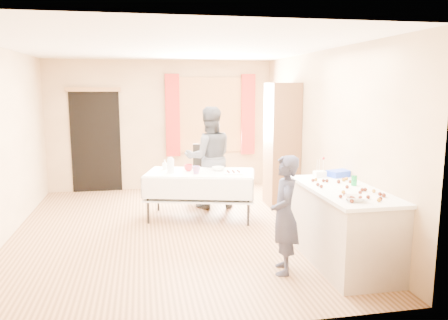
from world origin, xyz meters
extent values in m
cube|color=#9E7047|center=(0.00, 0.00, -0.01)|extent=(4.50, 5.50, 0.02)
cube|color=white|center=(0.00, 0.00, 2.61)|extent=(4.50, 5.50, 0.02)
cube|color=tan|center=(0.00, 2.76, 1.30)|extent=(4.50, 0.02, 2.60)
cube|color=tan|center=(0.00, -2.76, 1.30)|extent=(4.50, 0.02, 2.60)
cube|color=tan|center=(2.26, 0.00, 1.30)|extent=(0.02, 5.50, 2.60)
cube|color=olive|center=(1.00, 2.72, 1.50)|extent=(1.32, 0.06, 1.52)
cube|color=white|center=(1.00, 2.71, 1.50)|extent=(1.20, 0.02, 1.40)
cube|color=red|center=(0.22, 2.67, 1.50)|extent=(0.28, 0.06, 1.65)
cube|color=red|center=(1.78, 2.67, 1.50)|extent=(0.28, 0.06, 1.65)
cube|color=black|center=(-1.30, 2.73, 1.00)|extent=(0.95, 0.04, 2.00)
cube|color=olive|center=(-1.30, 2.70, 2.02)|extent=(1.05, 0.06, 0.08)
cube|color=brown|center=(1.99, 1.05, 1.07)|extent=(0.50, 0.60, 2.14)
cube|color=#B8A999|center=(1.89, -1.59, 0.43)|extent=(0.72, 1.60, 0.86)
cube|color=white|center=(1.89, -1.59, 0.89)|extent=(0.79, 1.66, 0.04)
cube|color=white|center=(0.48, 0.52, 0.73)|extent=(1.80, 1.22, 0.04)
cube|color=black|center=(0.64, 1.60, 0.45)|extent=(0.56, 0.56, 0.06)
cube|color=black|center=(0.72, 1.77, 0.72)|extent=(0.40, 0.21, 0.60)
imported|color=#25273D|center=(1.13, -1.70, 0.67)|extent=(0.62, 0.53, 1.33)
imported|color=black|center=(0.72, 1.13, 0.87)|extent=(0.87, 0.69, 1.74)
cylinder|color=#15943F|center=(2.06, -1.48, 0.97)|extent=(0.08, 0.08, 0.12)
imported|color=white|center=(1.73, -2.14, 0.94)|extent=(0.38, 0.38, 0.05)
cube|color=white|center=(1.85, -0.95, 0.95)|extent=(0.16, 0.12, 0.08)
cube|color=blue|center=(2.12, -0.95, 0.95)|extent=(0.35, 0.28, 0.08)
cylinder|color=silver|center=(0.02, 0.52, 0.86)|extent=(0.12, 0.12, 0.22)
imported|color=red|center=(0.31, 0.62, 0.80)|extent=(0.23, 0.23, 0.11)
imported|color=red|center=(0.40, 0.37, 0.81)|extent=(0.21, 0.21, 0.12)
imported|color=white|center=(0.77, 0.57, 0.78)|extent=(0.38, 0.38, 0.06)
cube|color=white|center=(0.96, 0.27, 0.76)|extent=(0.31, 0.24, 0.02)
imported|color=white|center=(-0.05, 0.85, 0.83)|extent=(0.12, 0.12, 0.15)
sphere|color=#3F2314|center=(2.10, -1.86, 0.93)|extent=(0.04, 0.04, 0.04)
sphere|color=#38130A|center=(2.09, -2.00, 0.93)|extent=(0.04, 0.04, 0.04)
sphere|color=#38130A|center=(1.65, -1.20, 0.93)|extent=(0.04, 0.04, 0.04)
sphere|color=#38130A|center=(2.10, -2.07, 0.93)|extent=(0.04, 0.04, 0.04)
sphere|color=#38130A|center=(1.66, -2.12, 0.93)|extent=(0.04, 0.04, 0.04)
sphere|color=#38130A|center=(1.81, -2.11, 0.93)|extent=(0.04, 0.04, 0.04)
sphere|color=#3F2314|center=(2.10, -1.19, 0.93)|extent=(0.04, 0.04, 0.04)
sphere|color=#38130A|center=(1.92, -1.90, 0.93)|extent=(0.04, 0.04, 0.04)
sphere|color=#38130A|center=(1.63, -2.02, 0.93)|extent=(0.04, 0.04, 0.04)
sphere|color=#38130A|center=(2.05, -1.21, 0.93)|extent=(0.04, 0.04, 0.04)
sphere|color=#38130A|center=(2.11, -2.04, 0.93)|extent=(0.04, 0.04, 0.04)
sphere|color=#38130A|center=(1.62, -1.54, 0.93)|extent=(0.04, 0.04, 0.04)
sphere|color=#3F2314|center=(1.95, -2.23, 0.93)|extent=(0.04, 0.04, 0.04)
sphere|color=#38130A|center=(1.72, -2.11, 0.93)|extent=(0.04, 0.04, 0.04)
sphere|color=#38130A|center=(1.71, -1.95, 0.93)|extent=(0.04, 0.04, 0.04)
sphere|color=#38130A|center=(1.66, -2.21, 0.93)|extent=(0.04, 0.04, 0.04)
sphere|color=#38130A|center=(1.94, -1.31, 0.93)|extent=(0.04, 0.04, 0.04)
sphere|color=#38130A|center=(1.90, -1.61, 0.93)|extent=(0.04, 0.04, 0.04)
sphere|color=#3F2314|center=(1.70, -1.17, 0.93)|extent=(0.04, 0.04, 0.04)
sphere|color=#38130A|center=(1.77, -1.24, 0.93)|extent=(0.04, 0.04, 0.04)
sphere|color=#38130A|center=(2.07, -1.36, 0.93)|extent=(0.04, 0.04, 0.04)
sphere|color=#38130A|center=(1.99, -2.18, 0.93)|extent=(0.04, 0.04, 0.04)
sphere|color=#38130A|center=(1.71, -2.16, 0.93)|extent=(0.04, 0.04, 0.04)
sphere|color=#38130A|center=(1.62, -1.44, 0.93)|extent=(0.04, 0.04, 0.04)
sphere|color=#3F2314|center=(2.04, -1.25, 0.93)|extent=(0.04, 0.04, 0.04)
sphere|color=#38130A|center=(1.92, -1.35, 0.93)|extent=(0.04, 0.04, 0.04)
sphere|color=#38130A|center=(2.00, -1.78, 0.93)|extent=(0.04, 0.04, 0.04)
sphere|color=#38130A|center=(2.04, -1.78, 0.93)|extent=(0.04, 0.04, 0.04)
sphere|color=#38130A|center=(1.81, -1.26, 0.93)|extent=(0.04, 0.04, 0.04)
sphere|color=#38130A|center=(1.90, -1.62, 0.93)|extent=(0.04, 0.04, 0.04)
sphere|color=#3F2314|center=(1.75, -1.84, 0.93)|extent=(0.04, 0.04, 0.04)
sphere|color=#38130A|center=(1.90, -2.09, 0.93)|extent=(0.04, 0.04, 0.04)
sphere|color=#38130A|center=(1.72, -2.09, 0.93)|extent=(0.04, 0.04, 0.04)
camera|label=1|loc=(-0.40, -6.16, 2.06)|focal=35.00mm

